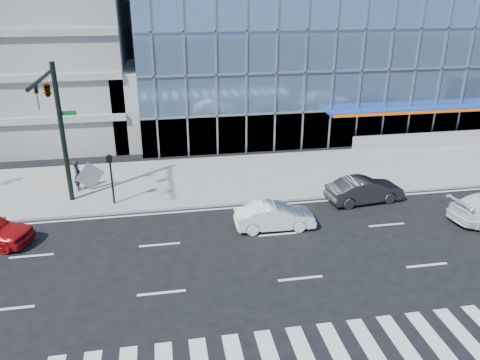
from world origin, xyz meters
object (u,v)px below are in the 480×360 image
(white_sedan, at_px, (275,216))
(dark_sedan, at_px, (364,190))
(tilted_panel, at_px, (90,176))
(ped_signal_post, at_px, (111,172))
(traffic_signal, at_px, (52,105))
(pedestrian, at_px, (78,175))

(white_sedan, xyz_separation_m, dark_sedan, (6.00, 2.29, 0.06))
(tilted_panel, bearing_deg, ped_signal_post, -84.15)
(traffic_signal, xyz_separation_m, dark_sedan, (16.99, -1.57, -5.42))
(pedestrian, bearing_deg, traffic_signal, 172.47)
(white_sedan, bearing_deg, dark_sedan, -67.33)
(ped_signal_post, height_order, white_sedan, ped_signal_post)
(tilted_panel, bearing_deg, white_sedan, -60.28)
(white_sedan, bearing_deg, ped_signal_post, 65.34)
(traffic_signal, distance_m, tilted_panel, 5.86)
(traffic_signal, height_order, white_sedan, traffic_signal)
(traffic_signal, distance_m, dark_sedan, 17.91)
(traffic_signal, bearing_deg, white_sedan, -19.33)
(pedestrian, relative_size, tilted_panel, 1.48)
(white_sedan, relative_size, dark_sedan, 0.92)
(traffic_signal, bearing_deg, pedestrian, 85.45)
(dark_sedan, height_order, pedestrian, pedestrian)
(dark_sedan, distance_m, pedestrian, 17.34)
(ped_signal_post, bearing_deg, pedestrian, 132.59)
(white_sedan, height_order, pedestrian, pedestrian)
(white_sedan, relative_size, pedestrian, 2.18)
(ped_signal_post, relative_size, tilted_panel, 2.31)
(white_sedan, distance_m, tilted_panel, 11.98)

